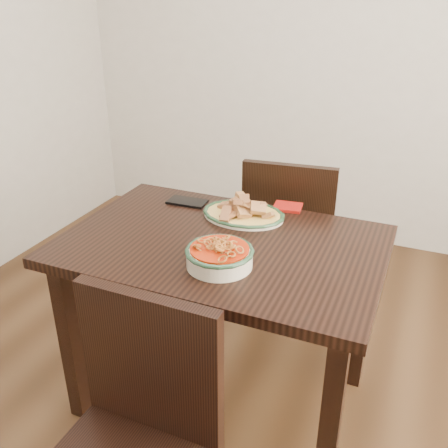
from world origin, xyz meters
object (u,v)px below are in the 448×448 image
at_px(dining_table, 222,266).
at_px(chair_near, 133,438).
at_px(chair_far, 289,234).
at_px(noodle_bowl, 220,254).
at_px(smartphone, 187,202).
at_px(fish_plate, 244,207).

bearing_deg(dining_table, chair_near, -86.55).
relative_size(dining_table, chair_far, 1.30).
bearing_deg(noodle_bowl, smartphone, 128.29).
bearing_deg(chair_far, dining_table, 76.12).
relative_size(chair_near, fish_plate, 2.72).
bearing_deg(smartphone, dining_table, -46.47).
bearing_deg(chair_near, dining_table, 93.80).
xyz_separation_m(chair_near, noodle_bowl, (0.02, 0.53, 0.29)).
relative_size(dining_table, chair_near, 1.30).
distance_m(chair_near, noodle_bowl, 0.61).
relative_size(dining_table, fish_plate, 3.53).
bearing_deg(noodle_bowl, dining_table, 110.91).
height_order(dining_table, chair_near, chair_near).
height_order(chair_far, noodle_bowl, chair_far).
height_order(chair_near, noodle_bowl, chair_near).
bearing_deg(dining_table, noodle_bowl, -69.09).
bearing_deg(smartphone, chair_far, 43.00).
relative_size(dining_table, noodle_bowl, 5.03).
xyz_separation_m(fish_plate, noodle_bowl, (0.07, -0.39, -0.00)).
xyz_separation_m(noodle_bowl, smartphone, (-0.34, 0.43, -0.04)).
bearing_deg(chair_far, fish_plate, 71.65).
xyz_separation_m(chair_far, noodle_bowl, (-0.02, -0.80, 0.29)).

